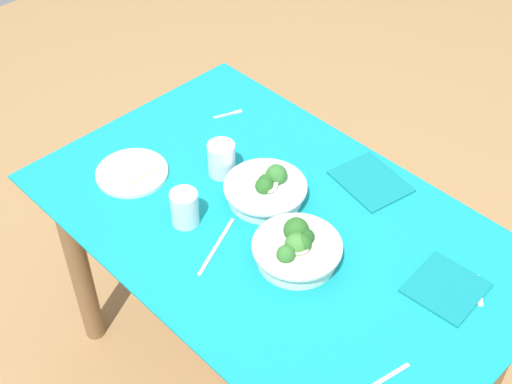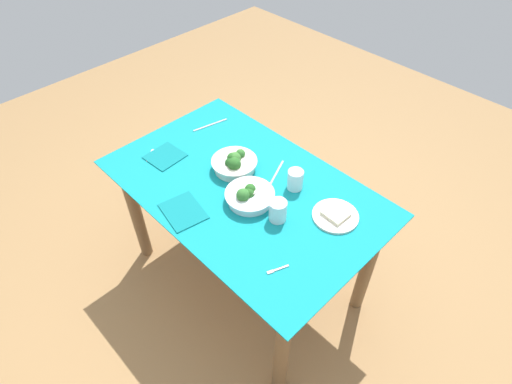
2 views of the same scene
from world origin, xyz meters
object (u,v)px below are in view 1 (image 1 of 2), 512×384
Objects in this scene: broccoli_bowl_near at (266,190)px; water_glass_side at (185,208)px; table_knife_left at (217,246)px; fork_by_far_bowl at (229,114)px; fork_by_near_bowl at (479,292)px; napkin_folded_upper at (371,181)px; napkin_folded_lower at (446,288)px; broccoli_bowl_far at (297,249)px; bread_side_plate at (132,172)px; water_glass_center at (222,159)px.

water_glass_side reaches higher than broccoli_bowl_near.
table_knife_left is (-0.13, 0.00, -0.05)m from water_glass_side.
water_glass_side reaches higher than fork_by_far_bowl.
fork_by_near_bowl is 0.46m from napkin_folded_upper.
napkin_folded_lower is (-0.54, -0.09, -0.03)m from broccoli_bowl_near.
water_glass_side is 0.48× the size of table_knife_left.
broccoli_bowl_far is at bearing -95.08° from fork_by_near_bowl.
broccoli_bowl_near reaches higher than napkin_folded_lower.
fork_by_near_bowl is at bearing -144.00° from napkin_folded_lower.
fork_by_far_bowl is 0.54× the size of napkin_folded_lower.
broccoli_bowl_near is 2.50× the size of fork_by_far_bowl.
bread_side_plate is 1.21× the size of napkin_folded_lower.
fork_by_near_bowl is at bearing -168.66° from water_glass_center.
broccoli_bowl_near is at bearing -113.89° from fork_by_near_bowl.
broccoli_bowl_near reaches higher than table_knife_left.
water_glass_center is 0.28m from fork_by_far_bowl.
fork_by_near_bowl is (-0.70, -0.36, -0.05)m from water_glass_side.
bread_side_plate is 1.02m from fork_by_near_bowl.
water_glass_side is at bearing 62.66° from napkin_folded_upper.
napkin_folded_lower is at bearing -153.55° from water_glass_side.
water_glass_center reaches higher than broccoli_bowl_near.
broccoli_bowl_far is 2.48× the size of fork_by_far_bowl.
fork_by_near_bowl is 0.39× the size of table_knife_left.
fork_by_far_bowl is 0.97m from fork_by_near_bowl.
napkin_folded_upper is at bearing -117.34° from water_glass_side.
table_knife_left is at bearing -94.24° from fork_by_near_bowl.
water_glass_center reaches higher than fork_by_near_bowl.
broccoli_bowl_near is at bearing 9.67° from napkin_folded_lower.
napkin_folded_lower is at bearing -81.33° from table_knife_left.
broccoli_bowl_far is 0.22m from table_knife_left.
table_knife_left is at bearing 75.84° from napkin_folded_upper.
table_knife_left is at bearing -114.48° from fork_by_far_bowl.
water_glass_center is 1.11× the size of fork_by_far_bowl.
fork_by_near_bowl is (-0.39, -0.24, -0.04)m from broccoli_bowl_far.
napkin_folded_lower is (-0.63, -0.31, -0.05)m from water_glass_side.
water_glass_center is 0.79m from fork_by_near_bowl.
bread_side_plate reaches higher than fork_by_far_bowl.
fork_by_far_bowl is (0.57, -0.29, -0.04)m from broccoli_bowl_far.
water_glass_side is 0.71m from napkin_folded_lower.
fork_by_far_bowl is 1.11× the size of fork_by_near_bowl.
broccoli_bowl_far is 0.57m from bread_side_plate.
broccoli_bowl_near is at bearing 58.34° from napkin_folded_upper.
fork_by_far_bowl is (0.01, -0.40, -0.01)m from bread_side_plate.
water_glass_center reaches higher than napkin_folded_lower.
fork_by_near_bowl is 0.41× the size of napkin_folded_upper.
napkin_folded_upper is at bearing -142.44° from fork_by_near_bowl.
bread_side_plate is at bearing 31.26° from broccoli_bowl_near.
water_glass_center is 1.01× the size of water_glass_side.
fork_by_near_bowl is (-0.96, -0.35, -0.01)m from bread_side_plate.
bread_side_plate is (0.35, 0.21, -0.02)m from broccoli_bowl_near.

